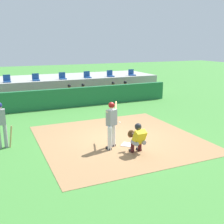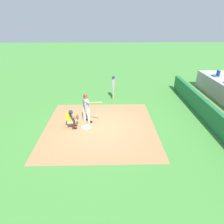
{
  "view_description": "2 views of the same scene",
  "coord_description": "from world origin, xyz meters",
  "views": [
    {
      "loc": [
        -4.65,
        -9.74,
        3.91
      ],
      "look_at": [
        0.0,
        0.7,
        1.0
      ],
      "focal_mm": 43.6,
      "sensor_mm": 36.0,
      "label": 1
    },
    {
      "loc": [
        9.67,
        0.49,
        5.85
      ],
      "look_at": [
        0.0,
        0.7,
        1.0
      ],
      "focal_mm": 30.86,
      "sensor_mm": 36.0,
      "label": 2
    }
  ],
  "objects": [
    {
      "name": "ground_plane",
      "position": [
        0.0,
        0.0,
        0.0
      ],
      "size": [
        80.0,
        80.0,
        0.0
      ],
      "primitive_type": "plane",
      "color": "#428438"
    },
    {
      "name": "dirt_infield",
      "position": [
        0.0,
        0.0,
        0.01
      ],
      "size": [
        6.4,
        6.4,
        0.01
      ],
      "primitive_type": "cube",
      "color": "#9E754C",
      "rests_on": "ground"
    },
    {
      "name": "home_plate",
      "position": [
        0.0,
        -0.8,
        0.02
      ],
      "size": [
        0.62,
        0.62,
        0.02
      ],
      "primitive_type": "cube",
      "rotation": [
        0.0,
        0.0,
        0.79
      ],
      "color": "white",
      "rests_on": "dirt_infield"
    },
    {
      "name": "batter_at_plate",
      "position": [
        -0.68,
        -0.81,
        1.04
      ],
      "size": [
        0.91,
        1.23,
        1.8
      ],
      "color": "silver",
      "rests_on": "ground"
    },
    {
      "name": "catcher_crouched",
      "position": [
        -0.02,
        -1.62,
        0.61
      ],
      "size": [
        0.5,
        1.82,
        1.13
      ],
      "color": "gray",
      "rests_on": "ground"
    },
    {
      "name": "on_deck_batter",
      "position": [
        -4.48,
        0.9,
        1.02
      ],
      "size": [
        0.58,
        0.23,
        1.79
      ],
      "color": "#99999E",
      "rests_on": "ground"
    },
    {
      "name": "dugout_wall",
      "position": [
        0.0,
        6.5,
        0.6
      ],
      "size": [
        13.0,
        0.3,
        1.2
      ],
      "primitive_type": "cube",
      "color": "#1E6638",
      "rests_on": "ground"
    },
    {
      "name": "stadium_seat_0",
      "position": [
        -5.57,
        9.38,
        1.53
      ],
      "size": [
        0.46,
        0.46,
        0.48
      ],
      "color": "#1E478C",
      "rests_on": "stands_platform"
    }
  ]
}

